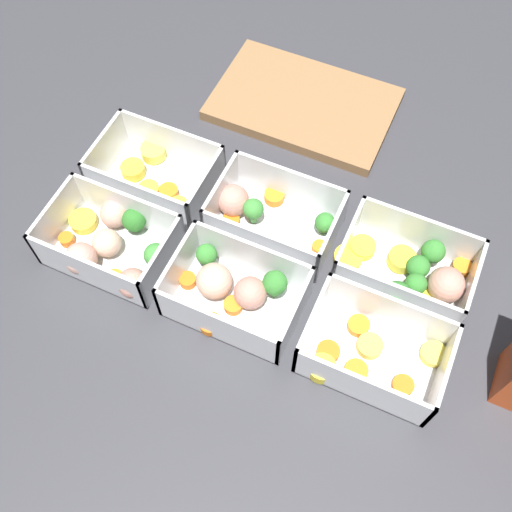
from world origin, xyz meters
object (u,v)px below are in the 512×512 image
(container_near_center, at_px, (234,289))
(container_near_right, at_px, (371,353))
(container_far_center, at_px, (267,215))
(container_near_left, at_px, (112,245))
(container_far_left, at_px, (155,175))
(container_far_right, at_px, (413,273))

(container_near_center, height_order, container_near_right, same)
(container_far_center, bearing_deg, container_near_left, -142.61)
(container_near_left, distance_m, container_far_left, 0.13)
(container_near_right, height_order, container_far_center, same)
(container_near_left, relative_size, container_near_right, 0.96)
(container_near_center, xyz_separation_m, container_near_right, (0.19, -0.01, -0.00))
(container_far_left, xyz_separation_m, container_far_center, (0.18, 0.00, 0.00))
(container_near_right, bearing_deg, container_far_right, 83.96)
(container_near_center, bearing_deg, container_far_right, 30.34)
(container_far_left, bearing_deg, container_far_right, -0.37)
(container_near_center, xyz_separation_m, container_far_right, (0.20, 0.12, -0.00))
(container_far_right, bearing_deg, container_near_center, -149.66)
(container_far_left, xyz_separation_m, container_far_right, (0.39, -0.00, 0.00))
(container_near_left, xyz_separation_m, container_far_right, (0.38, 0.13, 0.00))
(container_near_left, xyz_separation_m, container_far_center, (0.17, 0.13, 0.00))
(container_far_right, bearing_deg, container_near_right, -96.04)
(container_near_center, height_order, container_far_right, same)
(container_near_right, xyz_separation_m, container_far_left, (-0.37, 0.13, 0.00))
(container_near_left, xyz_separation_m, container_far_left, (-0.01, 0.13, -0.00))
(container_near_center, distance_m, container_far_left, 0.22)
(container_near_center, bearing_deg, container_near_left, -177.69)
(container_near_left, xyz_separation_m, container_near_right, (0.37, 0.00, -0.00))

